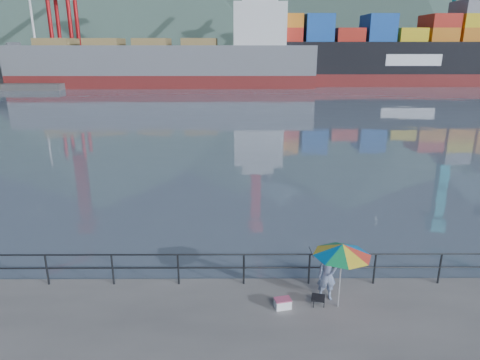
# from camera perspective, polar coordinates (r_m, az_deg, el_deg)

# --- Properties ---
(harbor_water) EXTENTS (500.00, 280.00, 0.00)m
(harbor_water) POSITION_cam_1_polar(r_m,az_deg,el_deg) (140.09, -0.67, 14.66)
(harbor_water) COLOR slate
(harbor_water) RESTS_ON ground
(far_dock) EXTENTS (200.00, 40.00, 0.40)m
(far_dock) POSITION_cam_1_polar(r_m,az_deg,el_deg) (103.55, 4.91, 13.58)
(far_dock) COLOR #514F4C
(far_dock) RESTS_ON ground
(guardrail) EXTENTS (22.00, 0.06, 1.03)m
(guardrail) POSITION_cam_1_polar(r_m,az_deg,el_deg) (13.33, -3.88, -11.72)
(guardrail) COLOR #2D3033
(guardrail) RESTS_ON ground
(container_stacks) EXTENTS (58.00, 8.40, 7.80)m
(container_stacks) POSITION_cam_1_polar(r_m,az_deg,el_deg) (109.42, 18.38, 14.34)
(container_stacks) COLOR #267F3F
(container_stacks) RESTS_ON ground
(fisherman) EXTENTS (0.58, 0.41, 1.53)m
(fisherman) POSITION_cam_1_polar(r_m,az_deg,el_deg) (12.73, 11.53, -12.31)
(fisherman) COLOR navy
(fisherman) RESTS_ON ground
(beach_umbrella) EXTENTS (1.61, 1.61, 1.94)m
(beach_umbrella) POSITION_cam_1_polar(r_m,az_deg,el_deg) (11.96, 13.49, -9.03)
(beach_umbrella) COLOR white
(beach_umbrella) RESTS_ON ground
(folding_stool) EXTENTS (0.45, 0.45, 0.24)m
(folding_stool) POSITION_cam_1_polar(r_m,az_deg,el_deg) (12.75, 10.35, -15.53)
(folding_stool) COLOR black
(folding_stool) RESTS_ON ground
(cooler_bag) EXTENTS (0.49, 0.38, 0.25)m
(cooler_bag) POSITION_cam_1_polar(r_m,az_deg,el_deg) (12.49, 5.71, -16.10)
(cooler_bag) COLOR white
(cooler_bag) RESTS_ON ground
(fishing_rod) EXTENTS (0.50, 1.74, 1.27)m
(fishing_rod) POSITION_cam_1_polar(r_m,az_deg,el_deg) (14.01, 9.32, -12.82)
(fishing_rod) COLOR black
(fishing_rod) RESTS_ON ground
(bulk_carrier) EXTENTS (53.82, 9.31, 14.50)m
(bulk_carrier) POSITION_cam_1_polar(r_m,az_deg,el_deg) (80.84, -8.73, 15.26)
(bulk_carrier) COLOR maroon
(bulk_carrier) RESTS_ON ground
(container_ship) EXTENTS (55.75, 9.29, 18.10)m
(container_ship) POSITION_cam_1_polar(r_m,az_deg,el_deg) (90.03, 22.14, 15.57)
(container_ship) COLOR maroon
(container_ship) RESTS_ON ground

